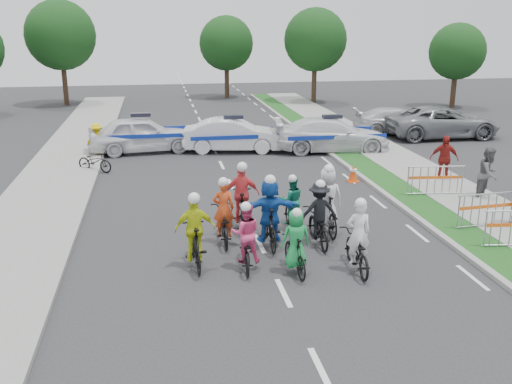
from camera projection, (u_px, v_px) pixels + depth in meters
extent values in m
plane|color=#28282B|center=(283.00, 293.00, 12.78)|extent=(90.00, 90.00, 0.00)
cube|color=gray|center=(404.00, 209.00, 18.32)|extent=(0.20, 60.00, 0.12)
cube|color=#154315|center=(425.00, 208.00, 18.44)|extent=(1.20, 60.00, 0.11)
cube|color=gray|center=(476.00, 204.00, 18.73)|extent=(2.40, 60.00, 0.13)
cube|color=gray|center=(25.00, 231.00, 16.40)|extent=(3.00, 60.00, 0.13)
imported|color=black|center=(357.00, 252.00, 13.82)|extent=(0.76, 1.88, 0.97)
imported|color=white|center=(358.00, 233.00, 13.63)|extent=(0.61, 0.42, 1.61)
sphere|color=white|center=(361.00, 204.00, 13.37)|extent=(0.28, 0.28, 0.28)
imported|color=black|center=(295.00, 254.00, 13.69)|extent=(0.57, 1.62, 0.96)
imported|color=#1B9545|center=(296.00, 239.00, 13.52)|extent=(0.73, 0.51, 1.44)
sphere|color=white|center=(297.00, 213.00, 13.28)|extent=(0.25, 0.25, 0.25)
imported|color=black|center=(245.00, 250.00, 13.99)|extent=(0.74, 1.74, 0.89)
imported|color=#E03E79|center=(246.00, 233.00, 13.80)|extent=(0.77, 0.62, 1.49)
sphere|color=white|center=(246.00, 207.00, 13.56)|extent=(0.26, 0.26, 0.26)
imported|color=black|center=(195.00, 245.00, 14.02)|extent=(0.61, 1.87, 1.11)
imported|color=#CBDB17|center=(195.00, 229.00, 13.84)|extent=(1.00, 0.45, 1.67)
sphere|color=white|center=(194.00, 198.00, 13.56)|extent=(0.29, 0.29, 0.29)
imported|color=black|center=(318.00, 227.00, 15.47)|extent=(0.63, 1.81, 0.95)
imported|color=black|center=(319.00, 211.00, 15.28)|extent=(1.02, 0.59, 1.58)
sphere|color=white|center=(320.00, 185.00, 15.02)|extent=(0.27, 0.27, 0.27)
imported|color=black|center=(269.00, 226.00, 15.30)|extent=(0.57, 1.93, 1.16)
imported|color=#174EAF|center=(270.00, 210.00, 15.12)|extent=(1.62, 0.54, 1.73)
sphere|color=white|center=(270.00, 180.00, 14.84)|extent=(0.30, 0.30, 0.30)
imported|color=black|center=(224.00, 225.00, 15.60)|extent=(0.71, 1.86, 0.96)
imported|color=#DA471B|center=(224.00, 209.00, 15.41)|extent=(0.60, 0.41, 1.61)
sphere|color=white|center=(223.00, 182.00, 15.15)|extent=(0.28, 0.28, 0.28)
imported|color=black|center=(326.00, 213.00, 16.29)|extent=(0.56, 1.95, 1.17)
imported|color=silver|center=(328.00, 198.00, 16.11)|extent=(0.86, 0.56, 1.76)
sphere|color=white|center=(329.00, 169.00, 15.82)|extent=(0.30, 0.30, 0.30)
imported|color=black|center=(291.00, 215.00, 16.60)|extent=(0.62, 1.66, 0.86)
imported|color=#167E5E|center=(292.00, 200.00, 16.42)|extent=(0.71, 0.56, 1.43)
sphere|color=white|center=(293.00, 179.00, 16.19)|extent=(0.25, 0.25, 0.25)
imported|color=black|center=(242.00, 209.00, 16.71)|extent=(0.80, 1.96, 1.15)
imported|color=#E94045|center=(242.00, 194.00, 16.53)|extent=(1.06, 0.55, 1.72)
sphere|color=white|center=(242.00, 167.00, 16.24)|extent=(0.30, 0.30, 0.30)
imported|color=silver|center=(142.00, 134.00, 26.32)|extent=(5.07, 2.51, 1.66)
imported|color=silver|center=(233.00, 135.00, 26.47)|extent=(4.82, 2.30, 1.53)
imported|color=silver|center=(332.00, 135.00, 26.47)|extent=(5.58, 2.85, 1.55)
imported|color=#BBBABF|center=(397.00, 121.00, 30.70)|extent=(4.92, 2.47, 1.37)
imported|color=gray|center=(442.00, 122.00, 29.63)|extent=(5.87, 2.79, 1.62)
imported|color=#504F54|center=(488.00, 174.00, 19.17)|extent=(1.12, 1.07, 1.83)
imported|color=maroon|center=(444.00, 159.00, 21.40)|extent=(1.13, 0.77, 1.78)
imported|color=#DDC00B|center=(97.00, 140.00, 25.38)|extent=(1.08, 0.75, 1.53)
cube|color=#F24C0C|center=(353.00, 181.00, 21.64)|extent=(0.40, 0.40, 0.03)
cone|color=#F24C0C|center=(353.00, 173.00, 21.54)|extent=(0.36, 0.36, 0.70)
cylinder|color=silver|center=(353.00, 170.00, 21.52)|extent=(0.29, 0.29, 0.08)
cube|color=#F24C0C|center=(349.00, 153.00, 26.30)|extent=(0.40, 0.40, 0.03)
cone|color=#F24C0C|center=(349.00, 146.00, 26.20)|extent=(0.36, 0.36, 0.70)
cylinder|color=silver|center=(350.00, 144.00, 26.17)|extent=(0.29, 0.29, 0.08)
imported|color=black|center=(95.00, 161.00, 22.96)|extent=(1.65, 1.36, 0.85)
cylinder|color=#382619|center=(314.00, 81.00, 42.10)|extent=(0.36, 0.36, 3.25)
sphere|color=#103312|center=(315.00, 40.00, 41.25)|extent=(4.55, 4.55, 4.55)
cylinder|color=#382619|center=(454.00, 88.00, 39.88)|extent=(0.36, 0.36, 2.75)
sphere|color=#103312|center=(457.00, 51.00, 39.17)|extent=(3.85, 3.85, 3.85)
cylinder|color=#382619|center=(65.00, 80.00, 40.97)|extent=(0.36, 0.36, 3.50)
sphere|color=#103312|center=(60.00, 35.00, 40.06)|extent=(4.90, 4.90, 4.90)
cylinder|color=#382619|center=(227.00, 79.00, 44.91)|extent=(0.36, 0.36, 3.00)
sphere|color=#103312|center=(226.00, 43.00, 44.13)|extent=(4.20, 4.20, 4.20)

